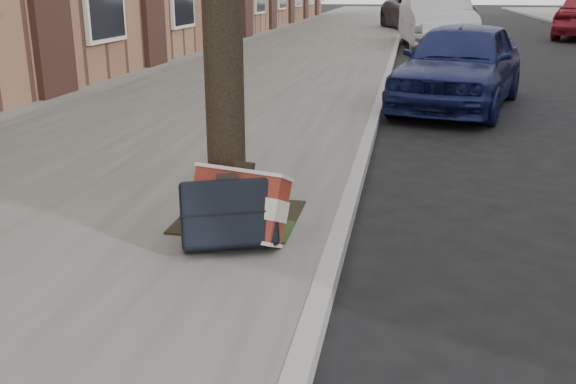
% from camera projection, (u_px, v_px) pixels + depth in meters
% --- Properties ---
extents(ground, '(120.00, 120.00, 0.00)m').
position_uv_depth(ground, '(559.00, 344.00, 3.27)').
color(ground, black).
rests_on(ground, ground).
extents(near_sidewalk, '(5.00, 70.00, 0.12)m').
position_uv_depth(near_sidewalk, '(307.00, 48.00, 17.93)').
color(near_sidewalk, slate).
rests_on(near_sidewalk, ground).
extents(dirt_patch, '(0.85, 0.85, 0.02)m').
position_uv_depth(dirt_patch, '(240.00, 216.00, 4.71)').
color(dirt_patch, black).
rests_on(dirt_patch, near_sidewalk).
extents(suitcase_red, '(0.71, 0.50, 0.49)m').
position_uv_depth(suitcase_red, '(238.00, 205.00, 4.22)').
color(suitcase_red, maroon).
rests_on(suitcase_red, near_sidewalk).
extents(suitcase_navy, '(0.70, 0.56, 0.48)m').
position_uv_depth(suitcase_navy, '(229.00, 213.00, 4.08)').
color(suitcase_navy, black).
rests_on(suitcase_navy, near_sidewalk).
extents(car_near_front, '(2.37, 3.98, 1.27)m').
position_uv_depth(car_near_front, '(460.00, 64.00, 9.43)').
color(car_near_front, '#141B4B').
rests_on(car_near_front, ground).
extents(car_near_mid, '(2.20, 4.94, 1.58)m').
position_uv_depth(car_near_mid, '(436.00, 20.00, 18.24)').
color(car_near_mid, '#B5B9BD').
rests_on(car_near_mid, ground).
extents(car_near_back, '(4.03, 6.03, 1.54)m').
position_uv_depth(car_near_back, '(428.00, 12.00, 24.13)').
color(car_near_back, '#3C3D42').
rests_on(car_near_back, ground).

